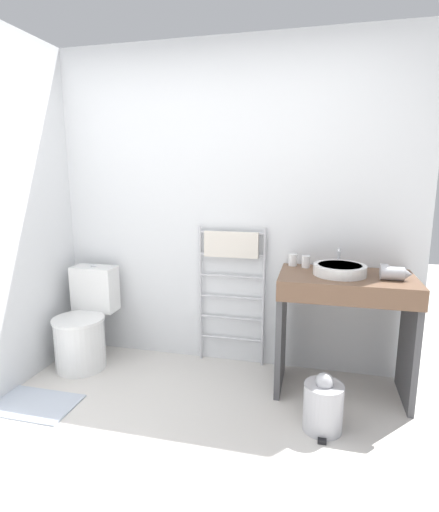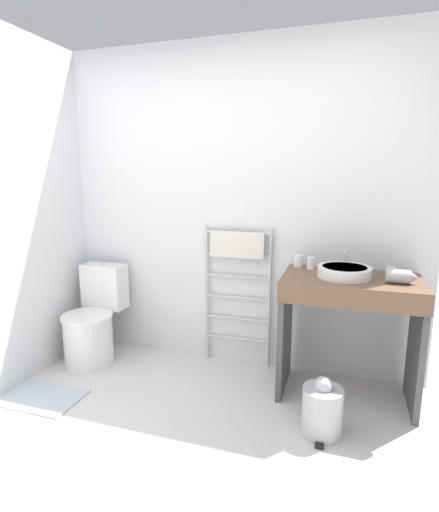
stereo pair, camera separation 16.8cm
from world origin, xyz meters
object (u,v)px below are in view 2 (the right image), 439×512
toilet (93,323)px  towel_radiator (237,266)px  cup_near_wall (298,261)px  hair_dryer (399,276)px  trash_bin (322,410)px  sink_basin (344,271)px  cup_near_edge (311,263)px

toilet → towel_radiator: size_ratio=0.70×
cup_near_wall → hair_dryer: (0.66, -0.25, 0.00)m
toilet → hair_dryer: 2.37m
toilet → hair_dryer: hair_dryer is taller
trash_bin → sink_basin: bearing=81.1°
cup_near_wall → trash_bin: bearing=-69.9°
sink_basin → cup_near_edge: 0.29m
cup_near_wall → cup_near_edge: 0.10m
toilet → towel_radiator: (1.16, 0.30, 0.50)m
towel_radiator → cup_near_wall: (0.48, -0.05, 0.09)m
sink_basin → cup_near_edge: cup_near_edge is taller
towel_radiator → sink_basin: towel_radiator is taller
cup_near_wall → cup_near_edge: bearing=-22.2°
hair_dryer → trash_bin: hair_dryer is taller
sink_basin → cup_near_edge: size_ratio=4.05×
towel_radiator → hair_dryer: size_ratio=5.92×
cup_near_wall → toilet: bearing=-171.3°
towel_radiator → cup_near_wall: towel_radiator is taller
cup_near_wall → trash_bin: size_ratio=0.24×
cup_near_wall → trash_bin: 1.05m
towel_radiator → hair_dryer: 1.18m
sink_basin → cup_near_wall: (-0.33, 0.21, 0.01)m
towel_radiator → sink_basin: (0.81, -0.26, 0.08)m
cup_near_edge → toilet: bearing=-173.0°
towel_radiator → trash_bin: (0.73, -0.74, -0.66)m
sink_basin → hair_dryer: size_ratio=1.85×
toilet → trash_bin: bearing=-13.0°
cup_near_edge → towel_radiator: bearing=171.2°
hair_dryer → trash_bin: bearing=-133.0°
cup_near_edge → sink_basin: bearing=-35.9°
cup_near_wall → hair_dryer: 0.71m
toilet → cup_near_edge: bearing=7.0°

